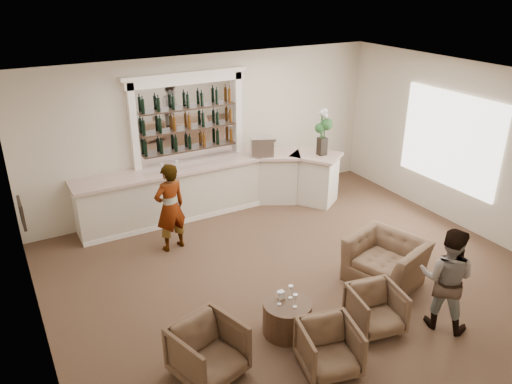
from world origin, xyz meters
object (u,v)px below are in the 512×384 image
sommelier (170,208)px  flower_vase (323,129)px  armchair_right (376,309)px  guest (446,279)px  cocktail_table (287,317)px  espresso_machine (262,146)px  armchair_center (329,348)px  armchair_far (386,260)px  bar_counter (214,188)px  armchair_left (208,351)px

sommelier → flower_vase: size_ratio=1.65×
armchair_right → guest: bearing=-13.1°
cocktail_table → espresso_machine: size_ratio=1.47×
armchair_center → armchair_far: 2.42m
bar_counter → armchair_right: 4.71m
armchair_center → armchair_right: armchair_center is taller
guest → bar_counter: bearing=-18.8°
bar_counter → cocktail_table: (-0.76, -4.13, -0.32)m
cocktail_table → flower_vase: flower_vase is taller
armchair_far → flower_vase: size_ratio=1.14×
armchair_far → flower_vase: flower_vase is taller
armchair_right → espresso_machine: espresso_machine is taller
armchair_left → armchair_right: bearing=-24.2°
armchair_left → armchair_center: size_ratio=1.12×
armchair_left → bar_counter: bearing=47.7°
guest → armchair_right: (-0.90, 0.41, -0.47)m
armchair_left → armchair_far: (3.50, 0.55, 0.01)m
armchair_left → sommelier: bearing=60.8°
cocktail_table → armchair_far: size_ratio=0.60×
guest → armchair_left: bearing=44.4°
espresso_machine → cocktail_table: bearing=-91.8°
armchair_center → flower_vase: bearing=68.8°
armchair_far → armchair_left: bearing=-98.3°
bar_counter → armchair_center: bar_counter is taller
bar_counter → flower_vase: (2.29, -0.70, 1.15)m
espresso_machine → flower_vase: bearing=-4.2°
cocktail_table → guest: 2.34m
armchair_right → flower_vase: 4.62m
armchair_left → armchair_far: 3.54m
bar_counter → armchair_left: (-2.09, -4.35, -0.20)m
bar_counter → armchair_far: 4.06m
bar_counter → armchair_left: bearing=-115.7°
armchair_right → flower_vase: bearing=75.9°
cocktail_table → espresso_machine: bearing=65.0°
bar_counter → armchair_center: 5.07m
guest → flower_vase: bearing=-45.9°
cocktail_table → armchair_far: armchair_far is taller
sommelier → armchair_right: size_ratio=2.34×
cocktail_table → armchair_left: 1.36m
bar_counter → espresso_machine: espresso_machine is taller
sommelier → armchair_far: bearing=123.0°
cocktail_table → flower_vase: (3.05, 3.43, 1.47)m
cocktail_table → armchair_center: armchair_center is taller
sommelier → armchair_right: 4.08m
cocktail_table → espresso_machine: 4.58m
bar_counter → guest: guest is taller
armchair_center → armchair_left: bearing=167.9°
bar_counter → flower_vase: flower_vase is taller
cocktail_table → armchair_center: size_ratio=0.95×
armchair_right → armchair_center: bearing=-151.7°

